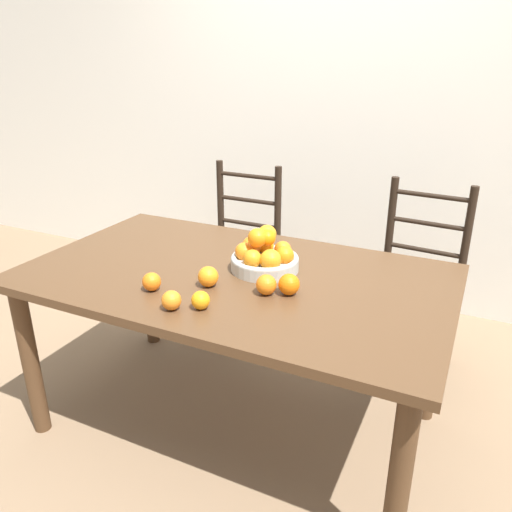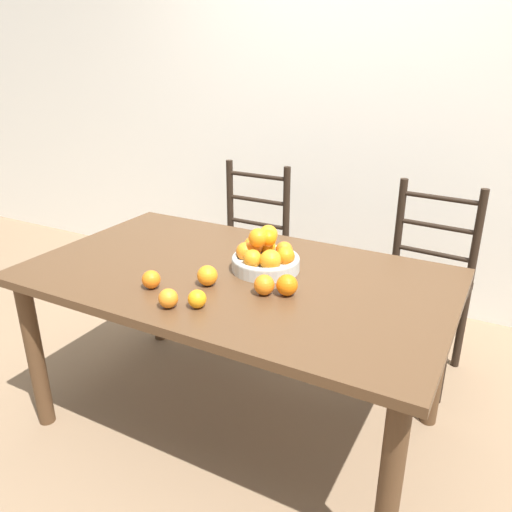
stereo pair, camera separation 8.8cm
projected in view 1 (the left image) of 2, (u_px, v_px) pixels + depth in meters
ground_plane at (237, 421)px, 2.26m from camera, size 12.00×12.00×0.00m
wall_back at (350, 97)px, 3.07m from camera, size 8.00×0.06×2.60m
dining_table at (235, 293)px, 2.02m from camera, size 1.68×0.98×0.74m
fruit_bowl at (264, 256)px, 1.99m from camera, size 0.27×0.27×0.18m
orange_loose_0 at (152, 282)px, 1.83m from camera, size 0.07×0.07×0.07m
orange_loose_1 at (201, 300)px, 1.69m from camera, size 0.06×0.06×0.06m
orange_loose_2 at (171, 300)px, 1.69m from camera, size 0.07×0.07×0.07m
orange_loose_3 at (208, 277)px, 1.86m from camera, size 0.08×0.08×0.08m
orange_loose_4 at (266, 285)px, 1.79m from camera, size 0.08×0.08×0.08m
orange_loose_5 at (289, 284)px, 1.79m from camera, size 0.08×0.08×0.08m
chair_left at (238, 253)px, 2.93m from camera, size 0.42×0.41×0.97m
chair_right at (415, 285)px, 2.52m from camera, size 0.45×0.43×0.97m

